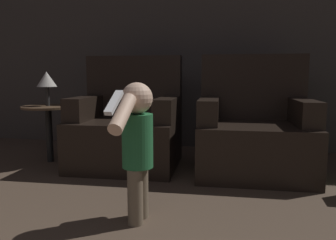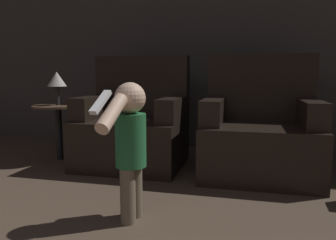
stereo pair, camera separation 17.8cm
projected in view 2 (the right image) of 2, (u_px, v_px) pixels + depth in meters
The scene contains 6 objects.
wall_back at pixel (199, 32), 3.63m from camera, with size 8.40×0.05×2.60m.
armchair_left at pixel (134, 128), 3.02m from camera, with size 0.95×0.83×1.00m.
armchair_right at pixel (259, 134), 2.70m from camera, with size 0.95×0.83×1.00m.
person_toddler at pixel (130, 140), 1.81m from camera, with size 0.17×0.54×0.78m.
side_table at pixel (58, 114), 3.16m from camera, with size 0.48×0.48×0.53m.
lamp at pixel (57, 80), 3.12m from camera, with size 0.18×0.18×0.32m.
Camera 2 is at (0.74, 0.83, 0.82)m, focal length 35.00 mm.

